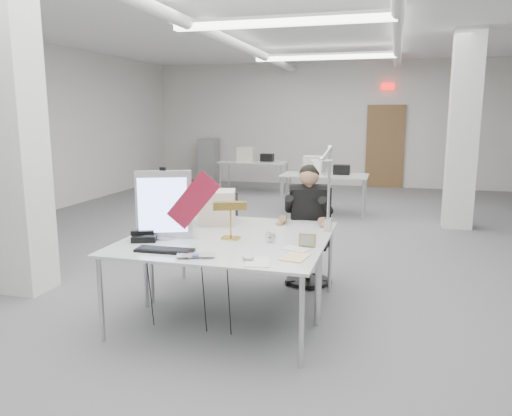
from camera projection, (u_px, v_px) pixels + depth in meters
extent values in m
cube|color=#5A5A5D|center=(278.00, 256.00, 6.70)|extent=(10.00, 14.00, 0.02)
cube|color=white|center=(280.00, 3.00, 6.10)|extent=(10.00, 14.00, 0.02)
cube|color=silver|center=(339.00, 125.00, 13.04)|extent=(10.00, 0.02, 3.20)
cube|color=white|center=(17.00, 141.00, 5.11)|extent=(0.45, 0.45, 3.20)
cube|color=white|center=(463.00, 131.00, 8.11)|extent=(0.45, 0.45, 3.20)
cube|color=brown|center=(385.00, 147.00, 12.76)|extent=(0.95, 0.08, 2.10)
cube|color=red|center=(388.00, 86.00, 12.44)|extent=(0.32, 0.06, 0.16)
cylinder|color=silver|center=(190.00, 24.00, 6.45)|extent=(0.16, 13.60, 0.16)
cylinder|color=silver|center=(398.00, 13.00, 5.77)|extent=(0.16, 13.60, 0.16)
cube|color=white|center=(280.00, 23.00, 6.15)|extent=(2.80, 0.14, 0.08)
cube|color=white|center=(324.00, 57.00, 9.93)|extent=(2.80, 0.14, 0.08)
cube|color=silver|center=(212.00, 251.00, 4.19)|extent=(1.80, 0.90, 0.02)
cube|color=silver|center=(243.00, 227.00, 5.05)|extent=(1.80, 0.90, 0.02)
cube|color=silver|center=(325.00, 175.00, 9.35)|extent=(1.60, 0.80, 0.02)
cube|color=silver|center=(254.00, 162.00, 11.96)|extent=(1.60, 0.80, 0.02)
cube|color=gray|center=(209.00, 161.00, 13.80)|extent=(0.45, 0.55, 1.20)
cube|color=silver|center=(164.00, 205.00, 4.50)|extent=(0.49, 0.23, 0.62)
cube|color=maroon|center=(193.00, 200.00, 4.38)|extent=(0.49, 0.08, 0.53)
cube|color=black|center=(164.00, 250.00, 4.11)|extent=(0.49, 0.18, 0.02)
imported|color=silver|center=(195.00, 258.00, 3.90)|extent=(0.35, 0.29, 0.02)
ellipsoid|color=#B3B3B8|center=(248.00, 258.00, 3.87)|extent=(0.11, 0.09, 0.04)
cube|color=black|center=(145.00, 238.00, 4.46)|extent=(0.27, 0.25, 0.05)
cube|color=olive|center=(147.00, 229.00, 4.66)|extent=(0.15, 0.09, 0.12)
cube|color=#A68947|center=(307.00, 240.00, 4.25)|extent=(0.15, 0.04, 0.11)
cylinder|color=#B9B9BE|center=(271.00, 237.00, 4.41)|extent=(0.10, 0.06, 0.10)
cube|color=white|center=(257.00, 262.00, 3.82)|extent=(0.24, 0.30, 0.01)
cube|color=#F4D692|center=(295.00, 257.00, 3.94)|extent=(0.22, 0.28, 0.01)
cube|color=silver|center=(296.00, 249.00, 4.18)|extent=(0.25, 0.21, 0.01)
cube|color=beige|center=(217.00, 207.00, 5.13)|extent=(0.45, 0.43, 0.35)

